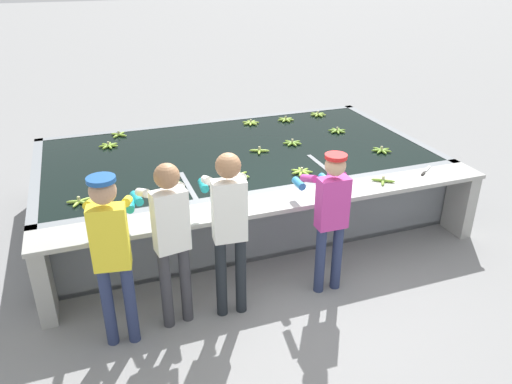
% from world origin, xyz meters
% --- Properties ---
extents(ground_plane, '(80.00, 80.00, 0.00)m').
position_xyz_m(ground_plane, '(0.00, 0.00, 0.00)').
color(ground_plane, gray).
rests_on(ground_plane, ground).
extents(wash_tank, '(5.28, 2.89, 0.89)m').
position_xyz_m(wash_tank, '(-0.00, 1.89, 0.44)').
color(wash_tank, gray).
rests_on(wash_tank, ground).
extents(work_ledge, '(5.28, 0.45, 0.89)m').
position_xyz_m(work_ledge, '(0.00, 0.23, 0.65)').
color(work_ledge, '#9E9E99').
rests_on(work_ledge, ground).
extents(worker_0, '(0.48, 0.75, 1.71)m').
position_xyz_m(worker_0, '(-1.87, -0.38, 1.05)').
color(worker_0, navy).
rests_on(worker_0, ground).
extents(worker_1, '(0.47, 0.74, 1.72)m').
position_xyz_m(worker_1, '(-1.33, -0.28, 1.04)').
color(worker_1, '#38383D').
rests_on(worker_1, ground).
extents(worker_2, '(0.45, 0.73, 1.75)m').
position_xyz_m(worker_2, '(-0.77, -0.32, 1.06)').
color(worker_2, '#1E2328').
rests_on(worker_2, ground).
extents(worker_3, '(0.41, 0.71, 1.59)m').
position_xyz_m(worker_3, '(0.33, -0.29, 0.96)').
color(worker_3, navy).
rests_on(worker_3, ground).
extents(banana_bunch_floating_0, '(0.28, 0.26, 0.08)m').
position_xyz_m(banana_bunch_floating_0, '(-1.07, 1.07, 0.91)').
color(banana_bunch_floating_0, '#75A333').
rests_on(banana_bunch_floating_0, wash_tank).
extents(banana_bunch_floating_1, '(0.27, 0.27, 0.08)m').
position_xyz_m(banana_bunch_floating_1, '(0.29, 1.71, 0.91)').
color(banana_bunch_floating_1, '#93BC3D').
rests_on(banana_bunch_floating_1, wash_tank).
extents(banana_bunch_floating_2, '(0.28, 0.28, 0.08)m').
position_xyz_m(banana_bunch_floating_2, '(0.53, 0.84, 0.91)').
color(banana_bunch_floating_2, '#93BC3D').
rests_on(banana_bunch_floating_2, wash_tank).
extents(banana_bunch_floating_3, '(0.27, 0.28, 0.08)m').
position_xyz_m(banana_bunch_floating_3, '(-0.23, 1.00, 0.91)').
color(banana_bunch_floating_3, '#8CB738').
rests_on(banana_bunch_floating_3, wash_tank).
extents(banana_bunch_floating_4, '(0.28, 0.28, 0.08)m').
position_xyz_m(banana_bunch_floating_4, '(-1.64, 2.63, 0.91)').
color(banana_bunch_floating_4, '#8CB738').
rests_on(banana_bunch_floating_4, wash_tank).
extents(banana_bunch_floating_5, '(0.28, 0.28, 0.08)m').
position_xyz_m(banana_bunch_floating_5, '(1.82, 2.98, 0.91)').
color(banana_bunch_floating_5, '#93BC3D').
rests_on(banana_bunch_floating_5, wash_tank).
extents(banana_bunch_floating_6, '(0.28, 0.27, 0.08)m').
position_xyz_m(banana_bunch_floating_6, '(-2.10, 0.92, 0.91)').
color(banana_bunch_floating_6, '#9EC642').
rests_on(banana_bunch_floating_6, wash_tank).
extents(banana_bunch_floating_7, '(0.28, 0.28, 0.08)m').
position_xyz_m(banana_bunch_floating_7, '(0.60, 2.94, 0.91)').
color(banana_bunch_floating_7, '#9EC642').
rests_on(banana_bunch_floating_7, wash_tank).
extents(banana_bunch_floating_8, '(0.28, 0.28, 0.08)m').
position_xyz_m(banana_bunch_floating_8, '(1.71, 2.11, 0.91)').
color(banana_bunch_floating_8, '#75A333').
rests_on(banana_bunch_floating_8, wash_tank).
extents(banana_bunch_floating_9, '(0.28, 0.28, 0.08)m').
position_xyz_m(banana_bunch_floating_9, '(1.88, 1.15, 0.91)').
color(banana_bunch_floating_9, '#75A333').
rests_on(banana_bunch_floating_9, wash_tank).
extents(banana_bunch_floating_10, '(0.28, 0.28, 0.08)m').
position_xyz_m(banana_bunch_floating_10, '(1.20, 2.91, 0.91)').
color(banana_bunch_floating_10, '#93BC3D').
rests_on(banana_bunch_floating_10, wash_tank).
extents(banana_bunch_floating_11, '(0.28, 0.27, 0.08)m').
position_xyz_m(banana_bunch_floating_11, '(0.85, 1.85, 0.91)').
color(banana_bunch_floating_11, '#75A333').
rests_on(banana_bunch_floating_11, wash_tank).
extents(banana_bunch_floating_12, '(0.23, 0.23, 0.08)m').
position_xyz_m(banana_bunch_floating_12, '(-1.45, 3.06, 0.91)').
color(banana_bunch_floating_12, '#8CB738').
rests_on(banana_bunch_floating_12, wash_tank).
extents(banana_bunch_ledge_0, '(0.25, 0.25, 0.08)m').
position_xyz_m(banana_bunch_ledge_0, '(1.33, 0.26, 0.91)').
color(banana_bunch_ledge_0, '#75A333').
rests_on(banana_bunch_ledge_0, work_ledge).
extents(knife_0, '(0.30, 0.24, 0.02)m').
position_xyz_m(knife_0, '(1.98, 0.33, 0.90)').
color(knife_0, silver).
rests_on(knife_0, work_ledge).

